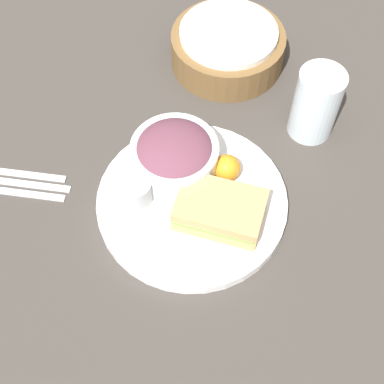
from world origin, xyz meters
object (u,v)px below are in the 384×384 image
Objects in this scene: bread_basket at (228,47)px; spoon at (20,173)px; drink_glass at (316,104)px; knife at (17,183)px; plate at (192,202)px; sandwich at (220,210)px; fork at (13,192)px; salad_bowl at (175,155)px; dressing_cup at (136,191)px.

bread_basket is 0.44m from spoon.
bread_basket is at bearing 156.57° from drink_glass.
bread_basket is at bearing -133.51° from knife.
sandwich is at bearing -12.32° from plate.
knife is (-0.01, 0.02, 0.00)m from fork.
knife is (-0.19, -0.41, -0.03)m from bread_basket.
salad_bowl is at bearing -171.59° from spoon.
spoon is at bearing -165.45° from plate.
sandwich reaches higher than plate.
fork is (-0.38, -0.34, -0.06)m from drink_glass.
plate is at bearing 25.13° from dressing_cup.
salad_bowl reaches higher than plate.
drink_glass is (0.16, 0.19, 0.01)m from salad_bowl.
drink_glass is at bearing -156.72° from fork.
bread_basket is at bearing -131.97° from fork.
plate is at bearing -176.44° from fork.
knife is (-0.28, -0.09, -0.01)m from plate.
drink_glass is at bearing 63.80° from plate.
plate is at bearing -180.00° from knife.
drink_glass is at bearing 75.78° from sandwich.
bread_basket is at bearing -135.14° from spoon.
drink_glass is at bearing 54.34° from dressing_cup.
bread_basket reaches higher than dressing_cup.
spoon is (-0.23, -0.11, -0.05)m from salad_bowl.
bread_basket reaches higher than spoon.
plate is 0.33m from bread_basket.
bread_basket reaches higher than knife.
fork is (-0.19, -0.42, -0.03)m from bread_basket.
bread_basket is (-0.20, 0.08, -0.03)m from drink_glass.
drink_glass reaches higher than salad_bowl.
knife is at bearing -90.00° from fork.
salad_bowl is at bearing 152.79° from sandwich.
sandwich is 0.35m from bread_basket.
knife is at bearing -140.49° from drink_glass.
spoon is at bearing -169.54° from sandwich.
sandwich is 0.83× the size of fork.
plate is at bearing 176.44° from spoon.
salad_bowl is 0.28m from bread_basket.
sandwich is 0.92× the size of spoon.
sandwich is at bearing -104.22° from drink_glass.
spoon is at bearing -117.03° from bread_basket.
fork and knife have the same top height.
sandwich reaches higher than spoon.
dressing_cup is 0.35m from bread_basket.
plate is at bearing -116.20° from drink_glass.
fork is at bearing 90.00° from spoon.
fork is at bearing -145.74° from salad_bowl.
dressing_cup is (-0.13, -0.03, -0.00)m from sandwich.
fork is at bearing 90.00° from knife.
sandwich is 0.34m from knife.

